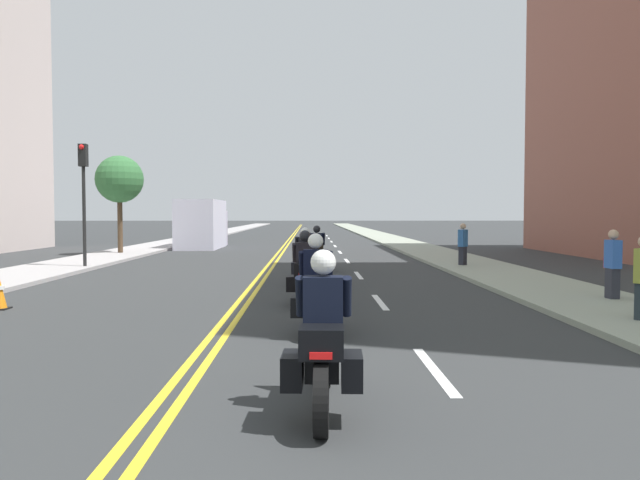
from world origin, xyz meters
TOP-DOWN VIEW (x-y plane):
  - ground_plane at (0.00, 48.00)m, footprint 264.00×264.00m
  - sidewalk_left at (-7.64, 48.00)m, footprint 2.93×144.00m
  - sidewalk_right at (7.64, 48.00)m, footprint 2.93×144.00m
  - centreline_yellow_inner at (-0.12, 48.00)m, footprint 0.12×132.00m
  - centreline_yellow_outer at (0.12, 48.00)m, footprint 0.12×132.00m
  - lane_dashes_white at (3.09, 29.00)m, footprint 0.14×56.40m
  - motorcycle_0 at (1.63, 6.38)m, footprint 0.78×2.28m
  - motorcycle_1 at (1.59, 10.45)m, footprint 0.78×2.12m
  - motorcycle_2 at (1.40, 13.71)m, footprint 0.77×2.12m
  - motorcycle_3 at (1.38, 17.25)m, footprint 0.76×2.25m
  - motorcycle_4 at (1.76, 21.44)m, footprint 0.77×2.18m
  - traffic_light_near at (-6.58, 22.30)m, footprint 0.28×0.38m
  - pedestrian_0 at (8.21, 13.65)m, footprint 0.25×0.49m
  - pedestrian_1 at (7.14, 22.59)m, footprint 0.44×0.46m
  - street_tree_0 at (-7.66, 29.95)m, footprint 2.28×2.28m
  - parked_truck at (-4.78, 36.38)m, footprint 2.20×6.50m

SIDE VIEW (x-z plane):
  - ground_plane at x=0.00m, z-range 0.00..0.00m
  - centreline_yellow_inner at x=-0.12m, z-range 0.00..0.01m
  - centreline_yellow_outer at x=0.12m, z-range 0.00..0.01m
  - lane_dashes_white at x=3.09m, z-range 0.00..0.01m
  - sidewalk_left at x=-7.64m, z-range 0.00..0.12m
  - sidewalk_right at x=7.64m, z-range 0.00..0.12m
  - motorcycle_4 at x=1.76m, z-range -0.15..1.44m
  - motorcycle_2 at x=1.40m, z-range -0.17..1.47m
  - motorcycle_0 at x=1.63m, z-range -0.16..1.47m
  - motorcycle_3 at x=1.38m, z-range -0.15..1.47m
  - motorcycle_1 at x=1.59m, z-range -0.16..1.51m
  - pedestrian_1 at x=7.14m, z-range 0.03..1.67m
  - pedestrian_0 at x=8.21m, z-range 0.03..1.68m
  - parked_truck at x=-4.78m, z-range -0.13..2.67m
  - traffic_light_near at x=-6.58m, z-range 0.88..5.37m
  - street_tree_0 at x=-7.66m, z-range 1.23..6.04m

